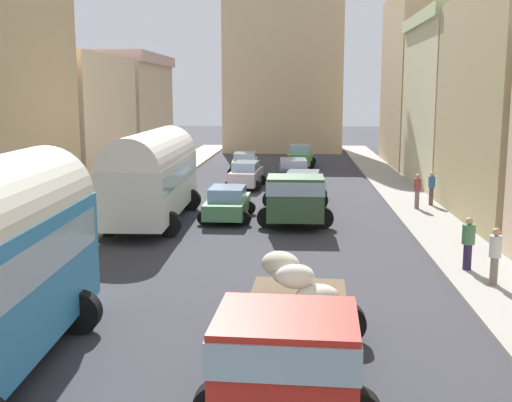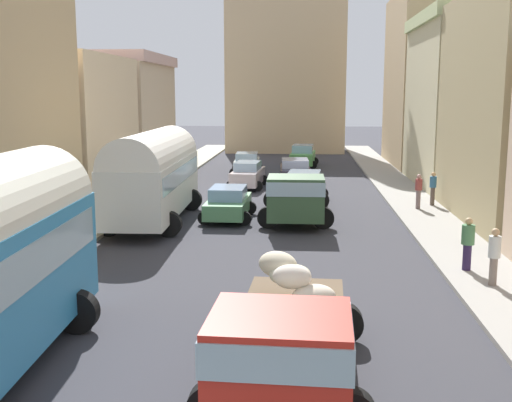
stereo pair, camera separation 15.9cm
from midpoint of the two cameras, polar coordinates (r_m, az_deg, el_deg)
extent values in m
plane|color=#35353C|center=(31.85, 0.88, -0.28)|extent=(154.00, 154.00, 0.00)
cube|color=#ACAB96|center=(33.01, -11.79, -0.01)|extent=(2.50, 70.00, 0.14)
cube|color=#99968F|center=(32.29, 13.84, -0.30)|extent=(2.50, 70.00, 0.14)
cube|color=beige|center=(36.23, -16.54, 6.56)|extent=(4.87, 9.58, 7.56)
cube|color=#CDB494|center=(46.67, -12.03, 7.34)|extent=(5.14, 10.65, 7.54)
cube|color=#D0A79E|center=(46.70, -12.21, 12.40)|extent=(5.66, 10.65, 0.71)
cube|color=beige|center=(39.33, 17.20, 8.08)|extent=(4.16, 10.32, 9.40)
cube|color=#BFCC8D|center=(39.55, 17.57, 15.42)|extent=(4.57, 10.32, 0.73)
cube|color=tan|center=(50.61, 15.24, 10.41)|extent=(5.78, 11.18, 12.89)
cube|color=tan|center=(61.53, 2.39, 11.04)|extent=(11.05, 6.70, 13.95)
cube|color=tan|center=(60.21, -1.42, 13.58)|extent=(2.26, 2.26, 19.21)
cube|color=tan|center=(60.00, 6.17, 13.54)|extent=(2.26, 2.26, 19.21)
cylinder|color=black|center=(15.43, -15.94, -9.64)|extent=(1.00, 0.35, 1.00)
cube|color=silver|center=(27.53, -9.46, 1.42)|extent=(2.68, 9.23, 2.23)
cylinder|color=silver|center=(27.39, -9.52, 3.74)|extent=(2.62, 9.05, 2.43)
cube|color=#99B7C6|center=(27.46, -9.48, 2.44)|extent=(2.71, 8.50, 0.72)
cylinder|color=black|center=(30.70, -10.45, 0.13)|extent=(1.00, 0.35, 1.00)
cylinder|color=black|center=(30.25, -6.10, 0.10)|extent=(1.00, 0.35, 1.00)
cylinder|color=black|center=(25.28, -13.33, -2.01)|extent=(1.00, 0.35, 1.00)
cylinder|color=black|center=(24.74, -8.08, -2.10)|extent=(1.00, 0.35, 1.00)
cube|color=red|center=(10.15, 2.25, -14.78)|extent=(2.26, 2.06, 1.72)
cube|color=#99B7C6|center=(9.96, 2.27, -12.26)|extent=(2.30, 2.14, 0.55)
cube|color=brown|center=(13.54, 3.25, -11.02)|extent=(2.37, 5.00, 0.55)
ellipsoid|color=beige|center=(13.64, 5.19, -8.57)|extent=(1.19, 1.07, 0.50)
ellipsoid|color=beige|center=(12.54, 2.30, -10.00)|extent=(0.80, 0.93, 0.58)
ellipsoid|color=beige|center=(12.54, 0.56, -10.09)|extent=(1.02, 1.06, 0.54)
ellipsoid|color=beige|center=(14.09, 3.04, -6.66)|extent=(1.14, 1.01, 0.46)
ellipsoid|color=beige|center=(14.32, 1.92, -5.74)|extent=(1.23, 1.22, 0.59)
ellipsoid|color=silver|center=(13.67, 3.22, -6.84)|extent=(0.95, 0.79, 0.52)
cylinder|color=black|center=(14.49, 7.82, -10.86)|extent=(0.90, 0.32, 0.90)
cylinder|color=black|center=(14.58, -0.93, -10.63)|extent=(0.90, 0.32, 0.90)
cube|color=#355434|center=(25.66, 3.40, 0.28)|extent=(2.29, 2.02, 1.75)
cube|color=#99B7C6|center=(25.59, 3.41, 1.37)|extent=(2.33, 2.10, 0.56)
cube|color=brown|center=(29.41, 3.41, 0.31)|extent=(2.31, 5.41, 0.55)
ellipsoid|color=#E6E7C6|center=(28.24, 4.45, 1.03)|extent=(0.86, 0.71, 0.55)
ellipsoid|color=beige|center=(28.83, 4.12, 1.14)|extent=(0.99, 0.77, 0.47)
ellipsoid|color=beige|center=(28.21, 4.52, 1.02)|extent=(0.92, 1.04, 0.54)
ellipsoid|color=silver|center=(28.18, 4.13, 1.79)|extent=(0.89, 0.70, 0.54)
cylinder|color=black|center=(26.13, 5.88, -1.53)|extent=(0.90, 0.31, 0.90)
cylinder|color=black|center=(26.13, 0.89, -1.48)|extent=(0.90, 0.31, 0.90)
cylinder|color=black|center=(30.49, 5.55, 0.09)|extent=(0.90, 0.31, 0.90)
cylinder|color=black|center=(30.49, 1.27, 0.13)|extent=(0.90, 0.31, 0.90)
cube|color=silver|center=(32.18, 4.11, 1.01)|extent=(2.10, 4.43, 0.80)
cube|color=#91ABC7|center=(32.09, 4.13, 2.19)|extent=(1.74, 2.35, 0.54)
cylinder|color=black|center=(30.87, 5.59, -0.08)|extent=(0.60, 0.21, 0.60)
cylinder|color=black|center=(31.00, 2.28, 0.00)|extent=(0.60, 0.21, 0.60)
cylinder|color=black|center=(33.51, 5.80, 0.69)|extent=(0.60, 0.21, 0.60)
cylinder|color=black|center=(33.62, 2.74, 0.76)|extent=(0.60, 0.21, 0.60)
cube|color=#23212D|center=(38.36, 3.26, 2.46)|extent=(1.96, 4.41, 0.85)
cube|color=#A5B2D0|center=(38.28, 3.27, 3.45)|extent=(1.66, 2.32, 0.49)
cylinder|color=black|center=(37.12, 4.69, 1.58)|extent=(0.60, 0.21, 0.60)
cylinder|color=black|center=(37.06, 1.94, 1.60)|extent=(0.60, 0.21, 0.60)
cylinder|color=black|center=(39.78, 4.48, 2.13)|extent=(0.60, 0.21, 0.60)
cylinder|color=black|center=(39.72, 1.91, 2.15)|extent=(0.60, 0.21, 0.60)
cube|color=#519C4B|center=(48.22, 3.95, 3.92)|extent=(1.99, 4.45, 0.83)
cube|color=#8CB7D1|center=(48.15, 3.96, 4.75)|extent=(1.64, 2.35, 0.58)
cylinder|color=black|center=(46.87, 4.87, 3.27)|extent=(0.60, 0.21, 0.60)
cylinder|color=black|center=(46.99, 2.80, 3.31)|extent=(0.60, 0.21, 0.60)
cylinder|color=black|center=(49.54, 5.03, 3.61)|extent=(0.60, 0.21, 0.60)
cylinder|color=black|center=(49.65, 3.07, 3.65)|extent=(0.60, 0.21, 0.60)
cube|color=#538E59|center=(27.90, -2.75, -0.46)|extent=(1.74, 4.05, 0.66)
cube|color=#8CACD3|center=(27.80, -2.76, 0.74)|extent=(1.51, 2.11, 0.52)
cylinder|color=black|center=(29.29, -4.07, -0.59)|extent=(0.60, 0.21, 0.60)
cylinder|color=black|center=(29.08, -0.78, -0.63)|extent=(0.60, 0.21, 0.60)
cylinder|color=black|center=(26.87, -4.87, -1.53)|extent=(0.60, 0.21, 0.60)
cylinder|color=black|center=(26.64, -1.29, -1.59)|extent=(0.60, 0.21, 0.60)
cube|color=silver|center=(37.25, -1.01, 2.22)|extent=(1.82, 4.25, 0.80)
cube|color=#9BB7D2|center=(37.17, -1.02, 3.20)|extent=(1.50, 2.25, 0.49)
cylinder|color=black|center=(38.68, -1.84, 1.94)|extent=(0.60, 0.21, 0.60)
cylinder|color=black|center=(38.45, 0.41, 1.90)|extent=(0.60, 0.21, 0.60)
cylinder|color=black|center=(36.17, -2.53, 1.40)|extent=(0.60, 0.21, 0.60)
cylinder|color=black|center=(35.93, -0.12, 1.35)|extent=(0.60, 0.21, 0.60)
cube|color=silver|center=(43.39, -1.12, 3.27)|extent=(1.78, 4.04, 0.78)
cube|color=#9EBBD1|center=(43.33, -1.12, 4.09)|extent=(1.51, 2.13, 0.46)
cylinder|color=black|center=(44.71, -2.08, 2.99)|extent=(0.60, 0.21, 0.60)
cylinder|color=black|center=(44.63, 0.01, 2.98)|extent=(0.60, 0.21, 0.60)
cylinder|color=black|center=(42.26, -2.30, 2.60)|extent=(0.60, 0.21, 0.60)
cylinder|color=black|center=(42.18, -0.09, 2.59)|extent=(0.60, 0.21, 0.60)
cylinder|color=gray|center=(19.34, 20.40, -7.28)|extent=(0.19, 0.19, 0.14)
cylinder|color=gray|center=(19.21, 20.48, -5.93)|extent=(0.25, 0.25, 0.80)
cylinder|color=silver|center=(19.04, 20.61, -3.87)|extent=(0.39, 0.39, 0.62)
sphere|color=tan|center=(18.95, 20.69, -2.63)|extent=(0.23, 0.23, 0.23)
cylinder|color=#786261|center=(30.82, 14.16, -0.78)|extent=(0.18, 0.18, 0.14)
cylinder|color=#786261|center=(30.73, 14.20, 0.16)|extent=(0.28, 0.28, 0.89)
cylinder|color=#943D39|center=(30.62, 14.26, 1.47)|extent=(0.44, 0.44, 0.53)
sphere|color=tan|center=(30.57, 14.29, 2.16)|extent=(0.23, 0.23, 0.23)
cylinder|color=brown|center=(31.94, 15.37, -0.47)|extent=(0.18, 0.18, 0.14)
cylinder|color=brown|center=(31.86, 15.41, 0.43)|extent=(0.24, 0.24, 0.88)
cylinder|color=#30648C|center=(31.76, 15.47, 1.69)|extent=(0.37, 0.37, 0.53)
sphere|color=tan|center=(31.71, 15.50, 2.36)|extent=(0.22, 0.22, 0.22)
cylinder|color=#2C1F44|center=(20.66, 18.28, -6.08)|extent=(0.22, 0.22, 0.14)
cylinder|color=#2C1F44|center=(20.54, 18.35, -4.81)|extent=(0.34, 0.34, 0.81)
cylinder|color=#477A4E|center=(20.38, 18.46, -2.88)|extent=(0.53, 0.53, 0.61)
sphere|color=tan|center=(20.30, 18.52, -1.73)|extent=(0.23, 0.23, 0.23)
camera|label=1|loc=(0.08, -90.20, -0.03)|focal=44.25mm
camera|label=2|loc=(0.08, 89.80, 0.03)|focal=44.25mm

